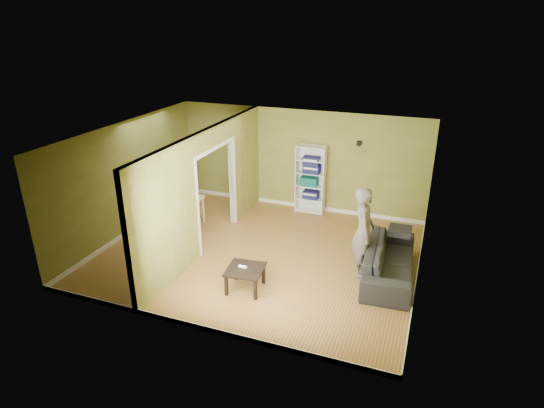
{
  "coord_description": "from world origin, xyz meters",
  "views": [
    {
      "loc": [
        3.28,
        -7.99,
        4.75
      ],
      "look_at": [
        0.2,
        0.2,
        1.1
      ],
      "focal_mm": 30.0,
      "sensor_mm": 36.0,
      "label": 1
    }
  ],
  "objects": [
    {
      "name": "game_controller",
      "position": [
        0.21,
        -1.36,
        0.46
      ],
      "size": [
        0.16,
        0.04,
        0.03
      ],
      "primitive_type": "cube",
      "color": "white",
      "rests_on": "coffee_table"
    },
    {
      "name": "partition",
      "position": [
        -1.2,
        0.0,
        1.3
      ],
      "size": [
        0.22,
        5.5,
        2.6
      ],
      "primitive_type": null,
      "color": "olive",
      "rests_on": "ground"
    },
    {
      "name": "chair_near",
      "position": [
        -2.29,
        -0.04,
        0.51
      ],
      "size": [
        0.62,
        0.62,
        1.02
      ],
      "primitive_type": null,
      "rotation": [
        0.0,
        0.0,
        -0.42
      ],
      "color": "tan",
      "rests_on": "ground"
    },
    {
      "name": "paper_box_navy_a",
      "position": [
        0.39,
        2.56,
        0.47
      ],
      "size": [
        0.39,
        0.25,
        0.2
      ],
      "primitive_type": "cube",
      "color": "navy",
      "rests_on": "bookshelf"
    },
    {
      "name": "person",
      "position": [
        2.16,
        -0.05,
        1.06
      ],
      "size": [
        0.89,
        0.76,
        2.13
      ],
      "primitive_type": "imported",
      "rotation": [
        0.0,
        0.0,
        1.79
      ],
      "color": "slate",
      "rests_on": "ground"
    },
    {
      "name": "wall_speaker",
      "position": [
        1.5,
        2.69,
        1.9
      ],
      "size": [
        0.1,
        0.1,
        0.1
      ],
      "primitive_type": "cube",
      "color": "black",
      "rests_on": "room_shell"
    },
    {
      "name": "coffee_table",
      "position": [
        0.26,
        -1.38,
        0.37
      ],
      "size": [
        0.66,
        0.66,
        0.44
      ],
      "rotation": [
        0.0,
        0.0,
        0.11
      ],
      "color": "black",
      "rests_on": "ground"
    },
    {
      "name": "sofa",
      "position": [
        2.7,
        0.04,
        0.44
      ],
      "size": [
        2.35,
        1.12,
        0.87
      ],
      "primitive_type": "imported",
      "rotation": [
        0.0,
        0.0,
        1.63
      ],
      "color": "black",
      "rests_on": "ground"
    },
    {
      "name": "room_shell",
      "position": [
        0.0,
        0.0,
        1.3
      ],
      "size": [
        6.5,
        6.5,
        6.5
      ],
      "color": "olive",
      "rests_on": "ground"
    },
    {
      "name": "paper_box_navy_c",
      "position": [
        0.37,
        2.56,
        1.38
      ],
      "size": [
        0.41,
        0.26,
        0.21
      ],
      "primitive_type": "cube",
      "color": "navy",
      "rests_on": "bookshelf"
    },
    {
      "name": "bookshelf",
      "position": [
        0.37,
        2.6,
        0.88
      ],
      "size": [
        0.74,
        0.33,
        1.77
      ],
      "color": "white",
      "rests_on": "ground"
    },
    {
      "name": "paper_box_navy_b",
      "position": [
        0.39,
        2.56,
        1.17
      ],
      "size": [
        0.41,
        0.27,
        0.21
      ],
      "primitive_type": "cube",
      "color": "navy",
      "rests_on": "bookshelf"
    },
    {
      "name": "paper_box_teal",
      "position": [
        0.33,
        2.56,
        0.83
      ],
      "size": [
        0.43,
        0.28,
        0.22
      ],
      "primitive_type": "cube",
      "color": "#278675",
      "rests_on": "bookshelf"
    },
    {
      "name": "dining_table",
      "position": [
        -2.41,
        0.63,
        0.64
      ],
      "size": [
        1.15,
        0.77,
        0.72
      ],
      "rotation": [
        0.0,
        0.0,
        -0.01
      ],
      "color": "beige",
      "rests_on": "ground"
    },
    {
      "name": "chair_left",
      "position": [
        -3.08,
        0.66,
        0.47
      ],
      "size": [
        0.55,
        0.55,
        0.95
      ],
      "primitive_type": null,
      "rotation": [
        0.0,
        0.0,
        -1.26
      ],
      "color": "#CEB678",
      "rests_on": "ground"
    },
    {
      "name": "chair_far",
      "position": [
        -2.38,
        1.3,
        0.48
      ],
      "size": [
        0.49,
        0.49,
        0.97
      ],
      "primitive_type": null,
      "rotation": [
        0.0,
        0.0,
        3.03
      ],
      "color": "tan",
      "rests_on": "ground"
    }
  ]
}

